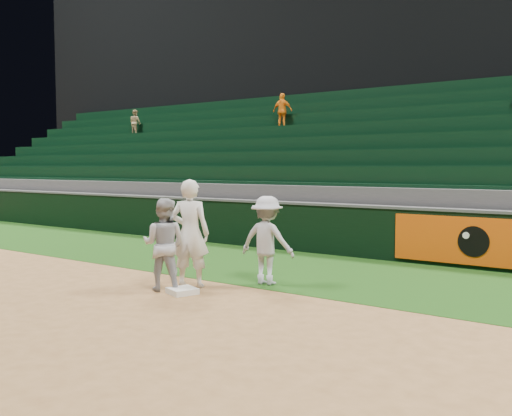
{
  "coord_description": "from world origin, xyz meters",
  "views": [
    {
      "loc": [
        6.61,
        -7.14,
        2.15
      ],
      "look_at": [
        -0.22,
        2.3,
        1.3
      ],
      "focal_mm": 40.0,
      "sensor_mm": 36.0,
      "label": 1
    }
  ],
  "objects_px": {
    "baserunner": "(164,244)",
    "base_coach": "(267,240)",
    "first_base": "(182,291)",
    "first_baseman": "(190,233)"
  },
  "relations": [
    {
      "from": "baserunner",
      "to": "base_coach",
      "type": "distance_m",
      "value": 1.86
    },
    {
      "from": "base_coach",
      "to": "first_baseman",
      "type": "bearing_deg",
      "value": 36.38
    },
    {
      "from": "first_baseman",
      "to": "base_coach",
      "type": "distance_m",
      "value": 1.4
    },
    {
      "from": "first_base",
      "to": "base_coach",
      "type": "bearing_deg",
      "value": 63.74
    },
    {
      "from": "baserunner",
      "to": "base_coach",
      "type": "bearing_deg",
      "value": -153.39
    },
    {
      "from": "first_base",
      "to": "base_coach",
      "type": "relative_size",
      "value": 0.27
    },
    {
      "from": "first_base",
      "to": "baserunner",
      "type": "height_order",
      "value": "baserunner"
    },
    {
      "from": "first_baseman",
      "to": "base_coach",
      "type": "xyz_separation_m",
      "value": [
        1.01,
        0.96,
        -0.15
      ]
    },
    {
      "from": "first_base",
      "to": "first_baseman",
      "type": "relative_size",
      "value": 0.22
    },
    {
      "from": "baserunner",
      "to": "base_coach",
      "type": "relative_size",
      "value": 1.0
    }
  ]
}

